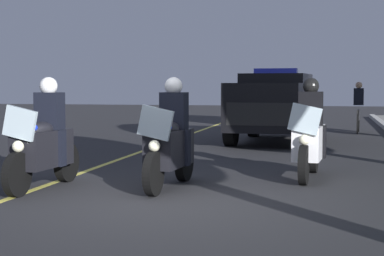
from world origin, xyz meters
TOP-DOWN VIEW (x-y plane):
  - ground_plane at (0.00, 0.00)m, footprint 80.00×80.00m
  - lane_stripe_center at (0.00, -2.22)m, footprint 48.00×0.12m
  - police_motorcycle_lead_left at (-0.67, -2.11)m, footprint 2.14×0.62m
  - police_motorcycle_lead_right at (-1.16, -0.23)m, footprint 2.14×0.62m
  - police_motorcycle_trailing at (-2.64, 1.84)m, footprint 2.14×0.62m
  - police_suv at (-9.57, 0.67)m, footprint 5.03×2.36m
  - cyclist_background at (-13.43, 3.10)m, footprint 1.76×0.34m

SIDE VIEW (x-z plane):
  - ground_plane at x=0.00m, z-range 0.00..0.00m
  - lane_stripe_center at x=0.00m, z-range 0.00..0.01m
  - police_motorcycle_lead_left at x=-0.67m, z-range -0.16..1.56m
  - police_motorcycle_lead_right at x=-1.16m, z-range -0.16..1.56m
  - police_motorcycle_trailing at x=-2.64m, z-range -0.16..1.56m
  - cyclist_background at x=-13.43m, z-range 0.00..1.69m
  - police_suv at x=-9.57m, z-range 0.04..2.09m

